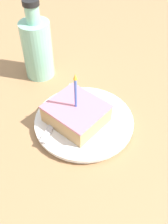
# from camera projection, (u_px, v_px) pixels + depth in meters

# --- Properties ---
(ground_plane) EXTENTS (2.40, 2.40, 0.04)m
(ground_plane) POSITION_uv_depth(u_px,v_px,m) (80.00, 137.00, 0.58)
(ground_plane) COLOR #9E754C
(ground_plane) RESTS_ON ground
(plate) EXTENTS (0.21, 0.21, 0.02)m
(plate) POSITION_uv_depth(u_px,v_px,m) (84.00, 121.00, 0.57)
(plate) COLOR white
(plate) RESTS_ON ground_plane
(cake_slice) EXTENTS (0.10, 0.11, 0.12)m
(cake_slice) POSITION_uv_depth(u_px,v_px,m) (76.00, 113.00, 0.54)
(cake_slice) COLOR tan
(cake_slice) RESTS_ON plate
(fork) EXTENTS (0.18, 0.09, 0.00)m
(fork) POSITION_uv_depth(u_px,v_px,m) (62.00, 107.00, 0.58)
(fork) COLOR silver
(fork) RESTS_ON plate
(bottle) EXTENTS (0.07, 0.07, 0.20)m
(bottle) POSITION_uv_depth(u_px,v_px,m) (37.00, 48.00, 0.65)
(bottle) COLOR #8CD1B2
(bottle) RESTS_ON ground_plane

